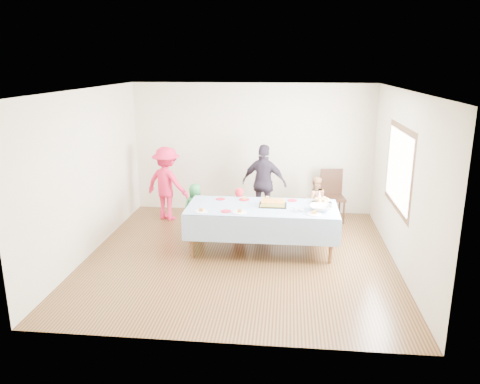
{
  "coord_description": "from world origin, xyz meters",
  "views": [
    {
      "loc": [
        0.74,
        -7.14,
        3.11
      ],
      "look_at": [
        -0.03,
        0.3,
        1.02
      ],
      "focal_mm": 35.0,
      "sensor_mm": 36.0,
      "label": 1
    }
  ],
  "objects_px": {
    "birthday_cake": "(273,203)",
    "dining_chair": "(332,192)",
    "adult_left": "(167,183)",
    "party_table": "(262,210)"
  },
  "relations": [
    {
      "from": "birthday_cake",
      "to": "dining_chair",
      "type": "xyz_separation_m",
      "value": [
        1.13,
        1.68,
        -0.24
      ]
    },
    {
      "from": "adult_left",
      "to": "dining_chair",
      "type": "bearing_deg",
      "value": -152.72
    },
    {
      "from": "party_table",
      "to": "adult_left",
      "type": "height_order",
      "value": "adult_left"
    },
    {
      "from": "party_table",
      "to": "birthday_cake",
      "type": "bearing_deg",
      "value": 23.11
    },
    {
      "from": "party_table",
      "to": "birthday_cake",
      "type": "xyz_separation_m",
      "value": [
        0.18,
        0.07,
        0.09
      ]
    },
    {
      "from": "dining_chair",
      "to": "birthday_cake",
      "type": "bearing_deg",
      "value": -131.32
    },
    {
      "from": "party_table",
      "to": "birthday_cake",
      "type": "height_order",
      "value": "birthday_cake"
    },
    {
      "from": "birthday_cake",
      "to": "dining_chair",
      "type": "distance_m",
      "value": 2.04
    },
    {
      "from": "adult_left",
      "to": "birthday_cake",
      "type": "bearing_deg",
      "value": 169.68
    },
    {
      "from": "birthday_cake",
      "to": "dining_chair",
      "type": "height_order",
      "value": "dining_chair"
    }
  ]
}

